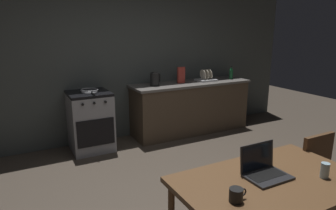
# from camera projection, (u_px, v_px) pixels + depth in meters

# --- Properties ---
(ground_plane) EXTENTS (12.00, 12.00, 0.00)m
(ground_plane) POSITION_uv_depth(u_px,v_px,m) (189.00, 206.00, 3.14)
(ground_plane) COLOR #473D33
(back_wall) EXTENTS (6.40, 0.10, 2.56)m
(back_wall) POSITION_uv_depth(u_px,v_px,m) (131.00, 61.00, 4.99)
(back_wall) COLOR #444A47
(back_wall) RESTS_ON ground_plane
(kitchen_counter) EXTENTS (2.16, 0.64, 0.90)m
(kitchen_counter) POSITION_uv_depth(u_px,v_px,m) (190.00, 107.00, 5.33)
(kitchen_counter) COLOR #4C3D2D
(kitchen_counter) RESTS_ON ground_plane
(stove_oven) EXTENTS (0.60, 0.62, 0.90)m
(stove_oven) POSITION_uv_depth(u_px,v_px,m) (90.00, 121.00, 4.52)
(stove_oven) COLOR gray
(stove_oven) RESTS_ON ground_plane
(dining_table) EXTENTS (1.38, 0.84, 0.75)m
(dining_table) POSITION_uv_depth(u_px,v_px,m) (271.00, 189.00, 2.17)
(dining_table) COLOR brown
(dining_table) RESTS_ON ground_plane
(chair) EXTENTS (0.40, 0.40, 0.87)m
(chair) POSITION_uv_depth(u_px,v_px,m) (325.00, 177.00, 2.72)
(chair) COLOR #4C331E
(chair) RESTS_ON ground_plane
(laptop) EXTENTS (0.32, 0.25, 0.23)m
(laptop) POSITION_uv_depth(u_px,v_px,m) (264.00, 170.00, 2.20)
(laptop) COLOR #232326
(laptop) RESTS_ON dining_table
(electric_kettle) EXTENTS (0.17, 0.15, 0.23)m
(electric_kettle) POSITION_uv_depth(u_px,v_px,m) (155.00, 79.00, 4.88)
(electric_kettle) COLOR black
(electric_kettle) RESTS_ON kitchen_counter
(bottle) EXTENTS (0.07, 0.07, 0.25)m
(bottle) POSITION_uv_depth(u_px,v_px,m) (231.00, 73.00, 5.53)
(bottle) COLOR #19592D
(bottle) RESTS_ON kitchen_counter
(frying_pan) EXTENTS (0.26, 0.43, 0.05)m
(frying_pan) POSITION_uv_depth(u_px,v_px,m) (90.00, 91.00, 4.39)
(frying_pan) COLOR gray
(frying_pan) RESTS_ON stove_oven
(coffee_mug) EXTENTS (0.13, 0.09, 0.09)m
(coffee_mug) POSITION_uv_depth(u_px,v_px,m) (236.00, 195.00, 1.87)
(coffee_mug) COLOR black
(coffee_mug) RESTS_ON dining_table
(drinking_glass) EXTENTS (0.06, 0.06, 0.11)m
(drinking_glass) POSITION_uv_depth(u_px,v_px,m) (325.00, 170.00, 2.17)
(drinking_glass) COLOR #99B7C6
(drinking_glass) RESTS_ON dining_table
(cereal_box) EXTENTS (0.13, 0.05, 0.27)m
(cereal_box) POSITION_uv_depth(u_px,v_px,m) (181.00, 75.00, 5.12)
(cereal_box) COLOR #B2382D
(cereal_box) RESTS_ON kitchen_counter
(dish_rack) EXTENTS (0.34, 0.26, 0.21)m
(dish_rack) POSITION_uv_depth(u_px,v_px,m) (206.00, 78.00, 5.36)
(dish_rack) COLOR silver
(dish_rack) RESTS_ON kitchen_counter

